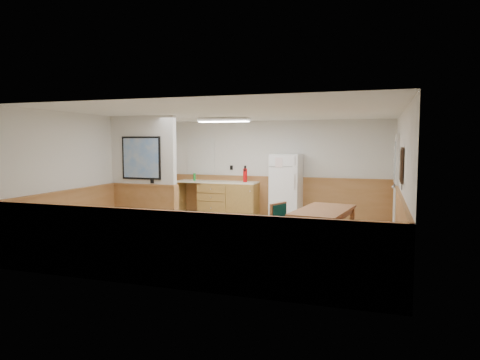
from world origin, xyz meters
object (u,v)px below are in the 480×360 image
(dining_table, at_px, (323,214))
(fire_extinguisher, at_px, (245,175))
(dining_chair, at_px, (283,223))
(refrigerator, at_px, (286,187))
(dining_bench, at_px, (382,236))
(soap_bottle, at_px, (194,177))

(dining_table, relative_size, fire_extinguisher, 4.08)
(fire_extinguisher, bearing_deg, dining_chair, -62.03)
(dining_chair, bearing_deg, dining_table, 38.27)
(refrigerator, xyz_separation_m, dining_chair, (0.61, -3.19, -0.33))
(dining_bench, bearing_deg, refrigerator, 122.91)
(fire_extinguisher, relative_size, soap_bottle, 2.16)
(dining_table, height_order, dining_bench, dining_table)
(dining_chair, relative_size, soap_bottle, 4.27)
(refrigerator, distance_m, soap_bottle, 2.54)
(refrigerator, bearing_deg, dining_table, -64.12)
(dining_chair, distance_m, soap_bottle, 4.52)
(dining_table, distance_m, dining_chair, 0.73)
(refrigerator, xyz_separation_m, soap_bottle, (-2.53, 0.02, 0.18))
(dining_table, bearing_deg, dining_chair, -155.33)
(dining_table, bearing_deg, dining_bench, 5.01)
(soap_bottle, bearing_deg, dining_bench, -32.45)
(dining_chair, xyz_separation_m, soap_bottle, (-3.15, 3.20, 0.50))
(refrigerator, relative_size, dining_table, 0.94)
(refrigerator, height_order, soap_bottle, refrigerator)
(refrigerator, bearing_deg, fire_extinguisher, -179.85)
(dining_table, height_order, dining_chair, dining_chair)
(refrigerator, relative_size, fire_extinguisher, 3.82)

